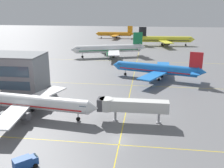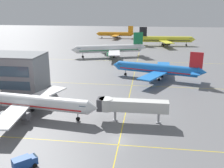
# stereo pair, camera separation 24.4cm
# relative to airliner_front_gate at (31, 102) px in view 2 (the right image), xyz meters

# --- Properties ---
(ground_plane) EXTENTS (600.00, 600.00, 0.00)m
(ground_plane) POSITION_rel_airliner_front_gate_xyz_m (23.54, -9.50, -3.73)
(ground_plane) COLOR slate
(airliner_front_gate) EXTENTS (35.12, 30.10, 10.92)m
(airliner_front_gate) POSITION_rel_airliner_front_gate_xyz_m (0.00, 0.00, 0.00)
(airliner_front_gate) COLOR white
(airliner_front_gate) RESTS_ON ground
(airliner_second_row) EXTENTS (35.66, 30.39, 11.25)m
(airliner_second_row) POSITION_rel_airliner_front_gate_xyz_m (32.54, 39.62, 0.11)
(airliner_second_row) COLOR blue
(airliner_second_row) RESTS_ON ground
(airliner_third_row) EXTENTS (40.27, 34.46, 12.87)m
(airliner_third_row) POSITION_rel_airliner_front_gate_xyz_m (8.21, 81.05, 0.67)
(airliner_third_row) COLOR white
(airliner_third_row) RESTS_ON ground
(airliner_far_left_stand) EXTENTS (40.56, 34.93, 12.61)m
(airliner_far_left_stand) POSITION_rel_airliner_front_gate_xyz_m (40.25, 126.75, 0.58)
(airliner_far_left_stand) COLOR yellow
(airliner_far_left_stand) RESTS_ON ground
(airliner_far_right_stand) EXTENTS (32.97, 28.46, 10.26)m
(airliner_far_right_stand) POSITION_rel_airliner_front_gate_xyz_m (1.02, 163.59, -0.22)
(airliner_far_right_stand) COLOR orange
(airliner_far_right_stand) RESTS_ON ground
(taxiway_markings) EXTENTS (115.99, 135.86, 0.01)m
(taxiway_markings) POSITION_rel_airliner_front_gate_xyz_m (23.54, 29.67, -3.72)
(taxiway_markings) COLOR yellow
(taxiway_markings) RESTS_ON ground
(service_truck_red_van) EXTENTS (4.22, 4.20, 2.10)m
(service_truck_red_van) POSITION_rel_airliner_front_gate_xyz_m (8.39, -21.45, -2.55)
(service_truck_red_van) COLOR #1E4793
(service_truck_red_van) RESTS_ON ground
(jet_bridge) EXTENTS (17.06, 3.38, 5.58)m
(jet_bridge) POSITION_rel_airliner_front_gate_xyz_m (24.27, 0.14, 0.33)
(jet_bridge) COLOR silver
(jet_bridge) RESTS_ON ground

